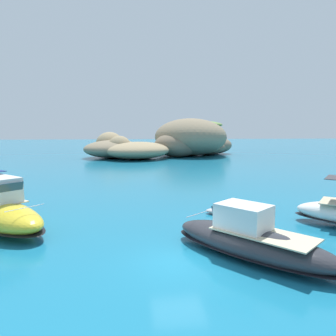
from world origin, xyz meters
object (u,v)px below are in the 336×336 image
Objects in this scene: islet_small at (123,149)px; dinghy_tender at (224,211)px; motorboat_charcoal at (250,240)px; islet_large at (191,140)px.

dinghy_tender is at bearing -80.16° from islet_small.
islet_small reaches higher than motorboat_charcoal.
dinghy_tender is at bearing 82.16° from motorboat_charcoal.
islet_small is 48.67m from dinghy_tender.
motorboat_charcoal is (7.27, -55.53, -1.23)m from islet_small.
dinghy_tender is at bearing -98.55° from islet_large.
islet_large is at bearing 19.59° from islet_small.
islet_large is 1.02× the size of islet_small.
motorboat_charcoal is at bearing -82.54° from islet_small.
motorboat_charcoal is 2.92× the size of dinghy_tender.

